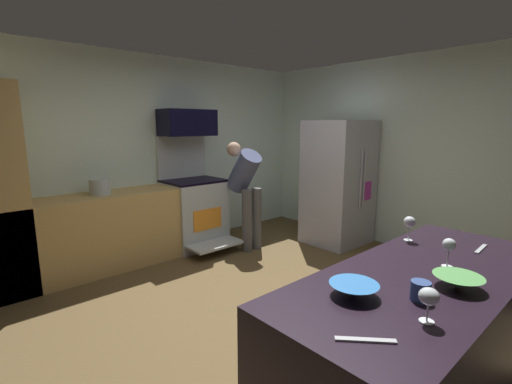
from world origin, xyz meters
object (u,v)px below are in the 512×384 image
object	(u,v)px
oven_range	(194,210)
wine_glass_mid	(449,246)
microwave	(188,123)
mixing_bowl_large	(354,289)
mug_coffee	(420,291)
wine_glass_near	(429,298)
mixing_bowl_small	(458,282)
wine_glass_far	(409,223)
stock_pot	(100,187)
person_cook	(246,187)
refrigerator	(338,183)

from	to	relation	value
oven_range	wine_glass_mid	xyz separation A→B (m)	(-0.54, -3.52, 0.51)
microwave	mixing_bowl_large	bearing A→B (deg)	-109.68
mixing_bowl_large	microwave	bearing A→B (deg)	70.32
microwave	mug_coffee	bearing A→B (deg)	-105.88
wine_glass_near	mug_coffee	xyz separation A→B (m)	(0.17, 0.10, -0.06)
mixing_bowl_small	wine_glass_near	world-z (taller)	wine_glass_near
mixing_bowl_small	wine_glass_mid	bearing A→B (deg)	29.75
microwave	mixing_bowl_large	size ratio (longest dim) A/B	3.16
wine_glass_far	stock_pot	bearing A→B (deg)	107.55
person_cook	stock_pot	distance (m)	1.83
mug_coffee	mixing_bowl_large	bearing A→B (deg)	128.98
person_cook	mug_coffee	xyz separation A→B (m)	(-1.54, -3.04, 0.08)
mug_coffee	stock_pot	world-z (taller)	stock_pot
oven_range	wine_glass_far	xyz separation A→B (m)	(-0.24, -3.15, 0.52)
mixing_bowl_large	mixing_bowl_small	distance (m)	0.54
wine_glass_near	mug_coffee	size ratio (longest dim) A/B	1.66
microwave	wine_glass_far	size ratio (longest dim) A/B	4.25
wine_glass_far	stock_pot	world-z (taller)	stock_pot
mug_coffee	wine_glass_near	bearing A→B (deg)	-148.83
mixing_bowl_small	wine_glass_near	distance (m)	0.45
wine_glass_far	mixing_bowl_small	bearing A→B (deg)	-136.88
wine_glass_mid	mug_coffee	xyz separation A→B (m)	(-0.51, -0.07, -0.08)
wine_glass_mid	stock_pot	bearing A→B (deg)	101.25
microwave	mixing_bowl_small	world-z (taller)	microwave
person_cook	wine_glass_near	xyz separation A→B (m)	(-1.71, -3.14, 0.15)
wine_glass_near	mug_coffee	world-z (taller)	wine_glass_near
microwave	stock_pot	distance (m)	1.45
refrigerator	mixing_bowl_small	world-z (taller)	refrigerator
wine_glass_near	stock_pot	distance (m)	3.70
mixing_bowl_small	refrigerator	bearing A→B (deg)	44.84
microwave	person_cook	distance (m)	1.18
refrigerator	stock_pot	bearing A→B (deg)	156.61
refrigerator	mixing_bowl_large	xyz separation A→B (m)	(-2.88, -2.12, 0.05)
mixing_bowl_small	mug_coffee	distance (m)	0.28
mixing_bowl_large	stock_pot	world-z (taller)	stock_pot
oven_range	wine_glass_mid	distance (m)	3.60
mixing_bowl_large	refrigerator	bearing A→B (deg)	36.28
microwave	wine_glass_mid	xyz separation A→B (m)	(-0.54, -3.61, -0.70)
person_cook	mixing_bowl_small	distance (m)	3.36
person_cook	refrigerator	bearing A→B (deg)	-30.79
wine_glass_mid	stock_pot	world-z (taller)	stock_pot
mixing_bowl_large	stock_pot	size ratio (longest dim) A/B	1.01
mixing_bowl_small	mug_coffee	xyz separation A→B (m)	(-0.27, 0.07, 0.01)
person_cook	stock_pot	bearing A→B (deg)	162.07
mixing_bowl_small	mug_coffee	size ratio (longest dim) A/B	2.62
wine_glass_near	wine_glass_far	world-z (taller)	wine_glass_far
wine_glass_near	microwave	bearing A→B (deg)	72.18
wine_glass_mid	stock_pot	size ratio (longest dim) A/B	0.73
mixing_bowl_large	wine_glass_mid	bearing A→B (deg)	-13.28
oven_range	mixing_bowl_small	xyz separation A→B (m)	(-0.78, -3.66, 0.42)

